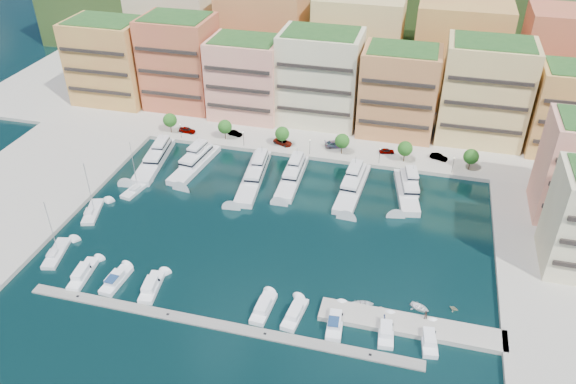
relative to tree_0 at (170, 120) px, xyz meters
name	(u,v)px	position (x,y,z in m)	size (l,w,h in m)	color
ground	(278,227)	(40.00, -33.50, -4.74)	(400.00, 400.00, 0.00)	black
north_quay	(332,109)	(40.00, 28.50, -4.74)	(220.00, 64.00, 2.00)	#9E998E
west_quay	(7,206)	(-22.00, -41.50, -4.74)	(34.00, 76.00, 2.00)	#9E998E
hillside	(356,56)	(40.00, 76.50, -4.74)	(240.00, 40.00, 58.00)	#223B18
south_pontoon	(216,325)	(37.00, -63.50, -4.74)	(72.00, 2.20, 0.35)	gray
finger_pier	(411,327)	(70.00, -55.50, -4.74)	(32.00, 5.00, 2.00)	#9E998E
apartment_0	(110,61)	(-26.00, 16.49, 8.57)	(22.00, 16.50, 24.80)	gold
apartment_1	(180,62)	(-4.00, 18.49, 9.57)	(20.00, 16.50, 26.80)	#C95943
apartment_2	(246,78)	(17.00, 16.49, 7.57)	(20.00, 15.50, 22.80)	#EFA885
apartment_3	(320,77)	(38.00, 18.49, 9.07)	(22.00, 16.50, 25.80)	#F1E6BA
apartment_4	(399,91)	(60.00, 16.49, 8.07)	(20.00, 15.50, 23.80)	#C9824B
apartment_5	(485,92)	(82.00, 18.49, 9.57)	(22.00, 16.50, 26.80)	#E2C677
apartment_6	(574,111)	(104.00, 16.49, 7.57)	(20.00, 15.50, 22.80)	gold
backblock_0	(176,31)	(-15.00, 40.50, 11.26)	(26.00, 18.00, 30.00)	#F1E6BA
backblock_1	(263,38)	(15.00, 40.50, 11.26)	(26.00, 18.00, 30.00)	#C9824B
backblock_2	(357,46)	(45.00, 40.50, 11.26)	(26.00, 18.00, 30.00)	#E2C677
backblock_3	(459,55)	(75.00, 40.50, 11.26)	(26.00, 18.00, 30.00)	gold
backblock_4	(568,64)	(105.00, 40.50, 11.26)	(26.00, 18.00, 30.00)	#C95943
tree_0	(170,120)	(0.00, 0.00, 0.00)	(3.80, 3.80, 5.65)	#473323
tree_1	(225,127)	(16.00, 0.00, 0.00)	(3.80, 3.80, 5.65)	#473323
tree_2	(282,134)	(32.00, 0.00, 0.00)	(3.80, 3.80, 5.65)	#473323
tree_3	(342,141)	(48.00, 0.00, 0.00)	(3.80, 3.80, 5.65)	#473323
tree_4	(405,149)	(64.00, 0.00, 0.00)	(3.80, 3.80, 5.65)	#473323
tree_5	(471,157)	(80.00, 0.00, 0.00)	(3.80, 3.80, 5.65)	#473323
lamppost_0	(180,128)	(4.00, -2.30, -0.92)	(0.30, 0.30, 4.20)	black
lamppost_1	(243,136)	(22.00, -2.30, -0.92)	(0.30, 0.30, 4.20)	black
lamppost_2	(310,145)	(40.00, -2.30, -0.92)	(0.30, 0.30, 4.20)	black
lamppost_3	(380,153)	(58.00, -2.30, -0.92)	(0.30, 0.30, 4.20)	black
lamppost_4	(454,162)	(76.00, -2.30, -0.92)	(0.30, 0.30, 4.20)	black
yacht_0	(155,158)	(2.07, -14.49, -3.53)	(7.59, 22.25, 7.30)	silver
yacht_1	(196,162)	(12.90, -13.76, -3.65)	(7.02, 20.52, 7.30)	silver
yacht_2	(255,174)	(29.16, -15.67, -3.53)	(6.74, 24.69, 7.30)	silver
yacht_3	(293,175)	(38.33, -13.67, -3.53)	(4.76, 20.12, 7.30)	silver
yacht_4	(353,185)	(53.32, -14.51, -3.65)	(5.96, 21.98, 7.30)	silver
yacht_5	(407,189)	(65.88, -12.92, -3.53)	(7.63, 18.85, 7.30)	silver
cruiser_0	(83,274)	(7.82, -58.10, -4.20)	(3.49, 9.40, 2.55)	white
cruiser_1	(116,280)	(14.88, -58.11, -4.17)	(3.18, 8.12, 2.66)	white
cruiser_2	(152,287)	(22.24, -58.09, -4.20)	(3.83, 8.65, 2.55)	white
cruiser_5	(263,308)	(44.10, -58.09, -4.20)	(3.10, 7.99, 2.55)	white
cruiser_6	(295,314)	(49.88, -58.09, -4.20)	(3.47, 8.12, 2.55)	white
cruiser_7	(335,322)	(57.17, -58.11, -4.17)	(3.29, 8.56, 2.66)	white
cruiser_8	(386,332)	(65.97, -58.08, -4.20)	(3.17, 7.52, 2.55)	white
cruiser_9	(429,340)	(73.15, -58.08, -4.20)	(3.38, 7.74, 2.55)	white
sailboat_2	(137,189)	(3.57, -27.77, -4.43)	(4.28, 9.69, 13.20)	silver
sailboat_0	(56,254)	(-0.90, -53.80, -4.43)	(4.81, 9.77, 13.20)	silver
sailboat_1	(93,212)	(-1.49, -39.02, -4.43)	(5.37, 9.83, 13.20)	silver
tender_2	(420,307)	(71.24, -50.61, -4.37)	(2.54, 3.56, 0.74)	white
tender_1	(381,308)	(64.51, -52.50, -4.38)	(1.19, 1.38, 0.73)	beige
tender_3	(454,308)	(77.15, -49.31, -4.32)	(1.37, 1.59, 0.84)	beige
tender_0	(363,304)	(61.20, -52.50, -4.32)	(2.92, 4.08, 0.85)	silver
car_0	(187,130)	(4.41, 0.98, -2.96)	(1.86, 4.61, 1.57)	gray
car_1	(235,133)	(17.80, 2.66, -3.07)	(1.43, 4.09, 1.35)	gray
car_2	(283,142)	(31.91, 1.04, -3.01)	(2.42, 5.25, 1.46)	gray
car_3	(336,144)	(45.84, 3.20, -2.88)	(2.41, 5.94, 1.72)	gray
car_4	(387,151)	(59.34, 3.26, -3.08)	(1.56, 3.89, 1.32)	gray
car_5	(439,157)	(72.59, 3.32, -3.01)	(1.55, 4.46, 1.47)	gray
person_0	(384,318)	(65.38, -56.48, -2.76)	(0.71, 0.47, 1.96)	#242A49
person_1	(425,315)	(72.15, -53.72, -2.88)	(0.83, 0.65, 1.72)	#4E372F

